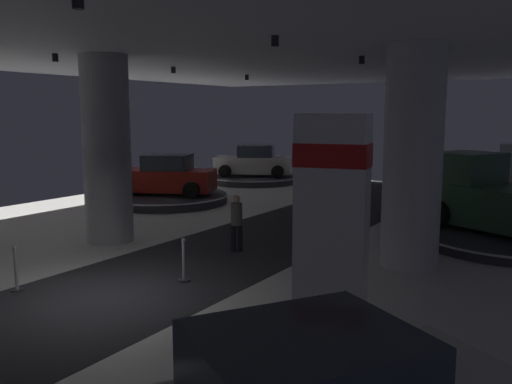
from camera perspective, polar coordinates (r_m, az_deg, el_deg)
ground at (r=11.92m, az=-16.01°, el=-10.87°), size 24.00×44.00×0.06m
ceiling_with_spotlights at (r=11.41m, az=-17.19°, el=16.64°), size 24.00×44.00×0.39m
column_right at (r=13.92m, az=16.22°, el=3.56°), size 1.44×1.44×5.50m
column_left at (r=16.58m, az=-15.47°, el=4.31°), size 1.40×1.40×5.50m
brand_sign_pylon at (r=8.52m, az=7.96°, el=-4.29°), size 1.37×0.89×3.83m
pickup_truck_far_right at (r=17.65m, az=24.84°, el=-0.87°), size 5.69×4.31×2.30m
display_platform_deep_left at (r=30.03m, az=-0.30°, el=1.42°), size 5.05×5.05×0.36m
display_car_deep_left at (r=29.92m, az=-0.24°, el=3.18°), size 4.56×3.54×1.71m
display_platform_far_left at (r=23.54m, az=-9.58°, el=-0.62°), size 5.43×5.43×0.37m
display_car_far_left at (r=23.41m, az=-9.56°, el=1.63°), size 4.57×3.47×1.71m
visitor_walking_near at (r=14.99m, az=-2.07°, el=-2.91°), size 0.32×0.32×1.59m
stanchion_a at (r=12.91m, az=-23.99°, el=-7.95°), size 0.28×0.28×1.01m
stanchion_b at (r=12.59m, az=-7.63°, el=-7.68°), size 0.28×0.28×1.01m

